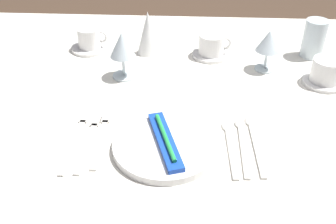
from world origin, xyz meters
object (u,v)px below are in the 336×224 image
at_px(spoon_tea, 254,137).
at_px(napkin_folded, 148,33).
at_px(fork_inner, 89,141).
at_px(coffee_cup_right, 212,44).
at_px(wine_glass_left, 269,43).
at_px(dinner_plate, 165,146).
at_px(fork_salad, 76,139).
at_px(spoon_dessert, 242,139).
at_px(wine_glass_centre, 122,47).
at_px(drink_tumbler, 313,41).
at_px(fork_outer, 101,137).
at_px(coffee_cup_left, 327,70).
at_px(spoon_soup, 230,141).
at_px(toothbrush_package, 165,140).
at_px(coffee_cup_far, 90,37).

xyz_separation_m(spoon_tea, napkin_folded, (-0.30, 0.44, 0.07)).
xyz_separation_m(fork_inner, coffee_cup_right, (0.31, 0.46, 0.04)).
relative_size(fork_inner, wine_glass_left, 1.66).
xyz_separation_m(dinner_plate, fork_salad, (-0.22, 0.02, -0.01)).
distance_m(fork_salad, spoon_dessert, 0.40).
bearing_deg(fork_inner, wine_glass_centre, 82.59).
height_order(spoon_tea, napkin_folded, napkin_folded).
height_order(dinner_plate, drink_tumbler, drink_tumbler).
bearing_deg(fork_outer, coffee_cup_left, 25.44).
distance_m(spoon_dessert, spoon_tea, 0.03).
xyz_separation_m(fork_salad, coffee_cup_left, (0.67, 0.30, 0.04)).
height_order(wine_glass_centre, drink_tumbler, wine_glass_centre).
bearing_deg(napkin_folded, spoon_soup, -62.71).
bearing_deg(drink_tumbler, dinner_plate, -132.24).
bearing_deg(spoon_tea, spoon_soup, -163.80).
distance_m(toothbrush_package, spoon_tea, 0.22).
height_order(coffee_cup_right, napkin_folded, napkin_folded).
xyz_separation_m(fork_outer, spoon_tea, (0.37, 0.02, 0.00)).
bearing_deg(spoon_dessert, wine_glass_centre, 138.62).
relative_size(toothbrush_package, coffee_cup_left, 1.92).
distance_m(coffee_cup_far, napkin_folded, 0.20).
distance_m(coffee_cup_right, napkin_folded, 0.21).
bearing_deg(fork_inner, spoon_dessert, 3.81).
relative_size(toothbrush_package, coffee_cup_far, 2.09).
relative_size(fork_salad, wine_glass_left, 1.79).
xyz_separation_m(fork_salad, spoon_tea, (0.43, 0.03, 0.00)).
bearing_deg(coffee_cup_right, wine_glass_left, -27.11).
relative_size(coffee_cup_left, wine_glass_centre, 0.77).
xyz_separation_m(dinner_plate, napkin_folded, (-0.08, 0.49, 0.06)).
bearing_deg(coffee_cup_far, wine_glass_left, -11.04).
xyz_separation_m(coffee_cup_left, coffee_cup_right, (-0.33, 0.16, -0.00)).
xyz_separation_m(fork_salad, coffee_cup_far, (-0.07, 0.49, 0.04)).
distance_m(spoon_tea, coffee_cup_left, 0.36).
distance_m(spoon_soup, coffee_cup_right, 0.45).
height_order(dinner_plate, fork_salad, dinner_plate).
height_order(coffee_cup_left, drink_tumbler, drink_tumbler).
distance_m(spoon_tea, coffee_cup_right, 0.44).
height_order(spoon_tea, coffee_cup_right, coffee_cup_right).
xyz_separation_m(fork_inner, wine_glass_centre, (0.04, 0.31, 0.10)).
bearing_deg(dinner_plate, spoon_soup, 12.02).
xyz_separation_m(fork_outer, fork_salad, (-0.06, -0.01, 0.00)).
relative_size(fork_outer, napkin_folded, 1.49).
distance_m(wine_glass_left, drink_tumbler, 0.20).
xyz_separation_m(spoon_soup, wine_glass_left, (0.13, 0.36, 0.09)).
xyz_separation_m(spoon_soup, napkin_folded, (-0.24, 0.46, 0.07)).
bearing_deg(napkin_folded, wine_glass_centre, -109.90).
xyz_separation_m(fork_inner, napkin_folded, (0.10, 0.47, 0.07)).
height_order(dinner_plate, coffee_cup_left, coffee_cup_left).
xyz_separation_m(fork_salad, wine_glass_centre, (0.07, 0.31, 0.10)).
bearing_deg(wine_glass_left, coffee_cup_right, 152.89).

